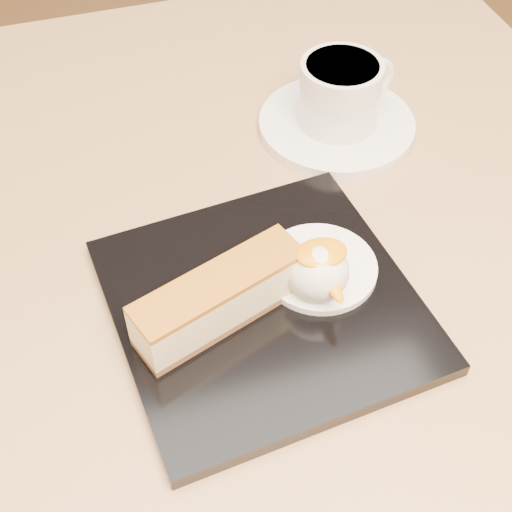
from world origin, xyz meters
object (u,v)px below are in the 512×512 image
object	(u,v)px
table	(233,347)
saucer	(336,124)
dessert_plate	(264,305)
ice_cream_scoop	(318,272)
cheesecake	(220,298)
coffee_cup	(342,92)

from	to	relation	value
table	saucer	distance (m)	0.24
dessert_plate	ice_cream_scoop	bearing A→B (deg)	-7.13
cheesecake	saucer	size ratio (longest dim) A/B	0.91
cheesecake	ice_cream_scoop	distance (m)	0.08
table	dessert_plate	size ratio (longest dim) A/B	3.64
dessert_plate	cheesecake	world-z (taller)	cheesecake
table	cheesecake	size ratio (longest dim) A/B	5.86
table	dessert_plate	distance (m)	0.18
cheesecake	coffee_cup	distance (m)	0.26
table	cheesecake	xyz separation A→B (m)	(-0.03, -0.08, 0.19)
cheesecake	ice_cream_scoop	size ratio (longest dim) A/B	2.96
table	ice_cream_scoop	distance (m)	0.21
dessert_plate	ice_cream_scoop	size ratio (longest dim) A/B	4.77
table	ice_cream_scoop	size ratio (longest dim) A/B	17.35
dessert_plate	ice_cream_scoop	world-z (taller)	ice_cream_scoop
table	coffee_cup	distance (m)	0.27
dessert_plate	table	bearing A→B (deg)	94.64
dessert_plate	ice_cream_scoop	distance (m)	0.05
dessert_plate	cheesecake	xyz separation A→B (m)	(-0.04, -0.00, 0.03)
cheesecake	dessert_plate	bearing A→B (deg)	-10.92
saucer	cheesecake	bearing A→B (deg)	-131.28
table	saucer	size ratio (longest dim) A/B	5.33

